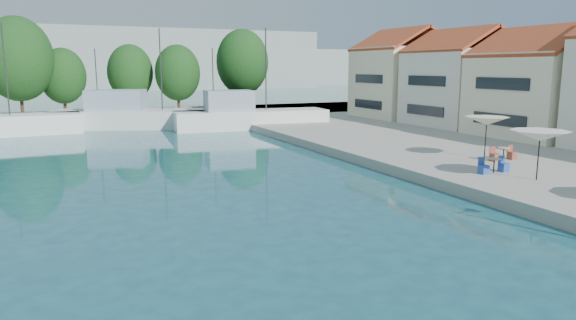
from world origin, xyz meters
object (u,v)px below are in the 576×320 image
trawler_03 (140,117)px  umbrella_cream (487,121)px  umbrella_white (540,136)px  trawler_04 (248,118)px

trawler_03 → umbrella_cream: bearing=-42.4°
trawler_03 → umbrella_white: trawler_03 is taller
trawler_03 → trawler_04: bearing=-8.0°
umbrella_cream → umbrella_white: bearing=-112.3°
trawler_03 → umbrella_white: (13.42, -35.77, 1.71)m
trawler_04 → umbrella_cream: trawler_04 is taller
umbrella_white → umbrella_cream: bearing=67.7°
umbrella_cream → trawler_03: bearing=117.6°
umbrella_white → trawler_03: bearing=110.6°
umbrella_white → trawler_04: bearing=97.0°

